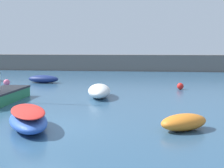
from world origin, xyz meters
TOP-DOWN VIEW (x-y plane):
  - ground_plane at (0.00, 0.00)m, footprint 120.00×120.00m
  - harbor_breakwater at (0.00, 32.12)m, footprint 50.80×2.63m
  - rowboat_white_midwater at (1.22, 8.12)m, footprint 2.01×3.77m
  - rowboat_with_red_cover at (-0.26, -0.06)m, footprint 2.94×3.80m
  - fishing_dinghy_green at (5.84, 0.50)m, footprint 2.30×2.04m
  - sailboat_tall_mast at (-4.33, 5.63)m, footprint 1.94×5.40m
  - open_tender_yellow at (-5.25, 15.75)m, footprint 3.07×1.72m
  - mooring_buoy_red at (6.79, 12.66)m, footprint 0.51×0.51m
  - mooring_buoy_pink at (-7.64, 13.35)m, footprint 0.54×0.54m

SIDE VIEW (x-z plane):
  - ground_plane at x=0.00m, z-range -0.20..0.00m
  - mooring_buoy_red at x=6.79m, z-range 0.00..0.51m
  - mooring_buoy_pink at x=-7.64m, z-range 0.00..0.54m
  - fishing_dinghy_green at x=5.84m, z-range 0.00..0.65m
  - open_tender_yellow at x=-5.25m, z-range 0.00..0.72m
  - sailboat_tall_mast at x=-4.33m, z-range -2.55..3.32m
  - rowboat_with_red_cover at x=-0.26m, z-range 0.00..0.84m
  - rowboat_white_midwater at x=1.22m, z-range 0.00..0.85m
  - harbor_breakwater at x=0.00m, z-range 0.00..2.24m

